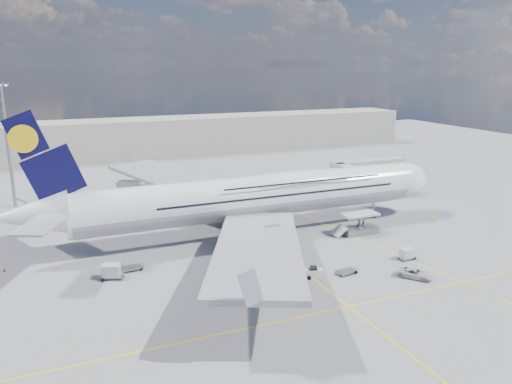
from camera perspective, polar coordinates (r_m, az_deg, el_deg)
name	(u,v)px	position (r m, az deg, el deg)	size (l,w,h in m)	color
ground	(279,252)	(80.18, 2.70, -6.89)	(300.00, 300.00, 0.00)	gray
taxi_line_main	(279,252)	(80.18, 2.70, -6.89)	(0.25, 220.00, 0.01)	yellow
taxi_line_cross	(349,307)	(64.31, 10.56, -12.76)	(120.00, 0.25, 0.01)	yellow
taxi_line_diag	(324,224)	(94.75, 7.77, -3.61)	(0.25, 100.00, 0.01)	yellow
airliner	(257,196)	(86.83, 0.07, -0.42)	(77.26, 79.15, 23.71)	white
jet_bridge	(363,170)	(110.24, 12.12, 2.45)	(18.80, 12.10, 8.50)	#B7B7BC
cargo_loader	(358,227)	(90.15, 11.63, -3.89)	(8.53, 3.20, 3.67)	silver
light_mast	(8,145)	(113.72, -26.50, 4.87)	(3.00, 0.70, 25.50)	gray
terminal	(155,137)	(167.14, -11.47, 6.19)	(180.00, 16.00, 12.00)	#B2AD9E
tree_line	(225,123)	(221.03, -3.56, 7.87)	(160.00, 6.00, 8.00)	#193814
dolly_row_a	(111,271)	(73.22, -16.21, -8.66)	(3.70, 2.77, 2.09)	gray
dolly_row_b	(229,261)	(75.80, -3.08, -7.89)	(3.59, 2.44, 0.48)	gray
dolly_row_c	(247,266)	(74.21, -0.98, -8.41)	(3.22, 2.41, 0.42)	gray
dolly_back	(131,268)	(75.53, -14.15, -8.40)	(3.57, 2.13, 0.50)	gray
dolly_nose_far	(407,254)	(80.38, 16.87, -6.76)	(2.85, 1.70, 1.72)	gray
dolly_nose_near	(346,271)	(73.37, 10.28, -8.91)	(3.41, 2.37, 0.45)	gray
baggage_tug	(313,273)	(71.30, 6.56, -9.16)	(2.83, 1.95, 1.61)	white
catering_truck_inner	(186,198)	(106.55, -7.97, -0.63)	(6.56, 4.55, 3.62)	gray
catering_truck_outer	(132,190)	(114.43, -13.97, 0.21)	(7.26, 5.27, 3.99)	gray
service_van	(415,273)	(74.18, 17.72, -8.84)	(2.28, 4.94, 1.37)	silver
crew_nose	(434,218)	(99.78, 19.66, -2.85)	(0.69, 0.45, 1.89)	#A5F119
crew_loader	(363,225)	(92.32, 12.16, -3.72)	(0.87, 0.68, 1.79)	#A8E818
crew_wing	(254,255)	(76.71, -0.26, -7.19)	(1.01, 0.42, 1.73)	#D6FF1A
crew_van	(346,229)	(89.75, 10.22, -4.15)	(0.87, 0.56, 1.77)	#ACFF1A
crew_tug	(289,290)	(65.78, 3.74, -11.12)	(1.01, 0.58, 1.57)	#C1E117
cone_nose	(373,211)	(103.71, 13.24, -2.14)	(0.39, 0.39, 0.50)	#E03F0B
cone_wing_left_inner	(216,218)	(96.66, -4.59, -2.98)	(0.47, 0.47, 0.60)	#E03F0B
cone_wing_left_outer	(152,212)	(102.01, -11.84, -2.30)	(0.50, 0.50, 0.64)	#E03F0B
cone_wing_right_inner	(230,283)	(68.88, -2.99, -10.36)	(0.45, 0.45, 0.57)	#E03F0B
cone_wing_right_outer	(284,288)	(67.39, 3.27, -10.93)	(0.47, 0.47, 0.59)	#E03F0B
cone_tail	(4,270)	(81.54, -26.84, -7.95)	(0.40, 0.40, 0.51)	#E03F0B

